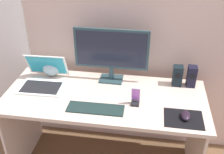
{
  "coord_description": "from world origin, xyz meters",
  "views": [
    {
      "loc": [
        0.3,
        -1.62,
        1.87
      ],
      "look_at": [
        0.06,
        -0.02,
        0.9
      ],
      "focal_mm": 43.97,
      "sensor_mm": 36.0,
      "label": 1
    }
  ],
  "objects_px": {
    "keyboard_external": "(96,109)",
    "monitor": "(111,52)",
    "phone_in_dock": "(135,98)",
    "fishbowl": "(52,67)",
    "speaker_near_monitor": "(177,76)",
    "mouse": "(186,116)",
    "speaker_right": "(192,76)",
    "laptop": "(43,80)"
  },
  "relations": [
    {
      "from": "fishbowl",
      "to": "phone_in_dock",
      "type": "distance_m",
      "value": 0.77
    },
    {
      "from": "speaker_right",
      "to": "laptop",
      "type": "xyz_separation_m",
      "value": [
        -1.12,
        -0.15,
        -0.04
      ]
    },
    {
      "from": "mouse",
      "to": "phone_in_dock",
      "type": "distance_m",
      "value": 0.35
    },
    {
      "from": "speaker_right",
      "to": "mouse",
      "type": "bearing_deg",
      "value": -99.2
    },
    {
      "from": "speaker_near_monitor",
      "to": "phone_in_dock",
      "type": "xyz_separation_m",
      "value": [
        -0.29,
        -0.3,
        -0.03
      ]
    },
    {
      "from": "monitor",
      "to": "phone_in_dock",
      "type": "bearing_deg",
      "value": -54.13
    },
    {
      "from": "keyboard_external",
      "to": "phone_in_dock",
      "type": "distance_m",
      "value": 0.28
    },
    {
      "from": "keyboard_external",
      "to": "speaker_near_monitor",
      "type": "bearing_deg",
      "value": 35.08
    },
    {
      "from": "laptop",
      "to": "mouse",
      "type": "distance_m",
      "value": 1.08
    },
    {
      "from": "keyboard_external",
      "to": "monitor",
      "type": "bearing_deg",
      "value": 82.62
    },
    {
      "from": "speaker_right",
      "to": "laptop",
      "type": "height_order",
      "value": "laptop"
    },
    {
      "from": "monitor",
      "to": "laptop",
      "type": "relative_size",
      "value": 1.71
    },
    {
      "from": "mouse",
      "to": "phone_in_dock",
      "type": "bearing_deg",
      "value": 164.03
    },
    {
      "from": "speaker_right",
      "to": "speaker_near_monitor",
      "type": "relative_size",
      "value": 1.04
    },
    {
      "from": "speaker_near_monitor",
      "to": "keyboard_external",
      "type": "xyz_separation_m",
      "value": [
        -0.56,
        -0.4,
        -0.08
      ]
    },
    {
      "from": "laptop",
      "to": "speaker_right",
      "type": "bearing_deg",
      "value": 7.85
    },
    {
      "from": "mouse",
      "to": "phone_in_dock",
      "type": "relative_size",
      "value": 0.72
    },
    {
      "from": "laptop",
      "to": "mouse",
      "type": "xyz_separation_m",
      "value": [
        1.05,
        -0.25,
        -0.02
      ]
    },
    {
      "from": "monitor",
      "to": "mouse",
      "type": "distance_m",
      "value": 0.71
    },
    {
      "from": "laptop",
      "to": "keyboard_external",
      "type": "bearing_deg",
      "value": -28.2
    },
    {
      "from": "mouse",
      "to": "keyboard_external",
      "type": "bearing_deg",
      "value": -179.26
    },
    {
      "from": "monitor",
      "to": "laptop",
      "type": "distance_m",
      "value": 0.56
    },
    {
      "from": "mouse",
      "to": "speaker_near_monitor",
      "type": "bearing_deg",
      "value": 96.67
    },
    {
      "from": "monitor",
      "to": "phone_in_dock",
      "type": "distance_m",
      "value": 0.42
    },
    {
      "from": "fishbowl",
      "to": "mouse",
      "type": "distance_m",
      "value": 1.12
    },
    {
      "from": "speaker_right",
      "to": "laptop",
      "type": "bearing_deg",
      "value": -172.15
    },
    {
      "from": "laptop",
      "to": "mouse",
      "type": "relative_size",
      "value": 3.31
    },
    {
      "from": "laptop",
      "to": "keyboard_external",
      "type": "relative_size",
      "value": 0.86
    },
    {
      "from": "speaker_near_monitor",
      "to": "laptop",
      "type": "height_order",
      "value": "laptop"
    },
    {
      "from": "monitor",
      "to": "fishbowl",
      "type": "height_order",
      "value": "monitor"
    },
    {
      "from": "speaker_right",
      "to": "keyboard_external",
      "type": "height_order",
      "value": "speaker_right"
    },
    {
      "from": "laptop",
      "to": "monitor",
      "type": "bearing_deg",
      "value": 16.5
    },
    {
      "from": "phone_in_dock",
      "to": "fishbowl",
      "type": "bearing_deg",
      "value": 156.59
    },
    {
      "from": "monitor",
      "to": "speaker_near_monitor",
      "type": "distance_m",
      "value": 0.54
    },
    {
      "from": "monitor",
      "to": "keyboard_external",
      "type": "height_order",
      "value": "monitor"
    },
    {
      "from": "speaker_near_monitor",
      "to": "mouse",
      "type": "xyz_separation_m",
      "value": [
        0.04,
        -0.4,
        -0.06
      ]
    },
    {
      "from": "speaker_right",
      "to": "phone_in_dock",
      "type": "xyz_separation_m",
      "value": [
        -0.4,
        -0.3,
        -0.04
      ]
    },
    {
      "from": "monitor",
      "to": "keyboard_external",
      "type": "bearing_deg",
      "value": -96.72
    },
    {
      "from": "speaker_near_monitor",
      "to": "fishbowl",
      "type": "height_order",
      "value": "speaker_near_monitor"
    },
    {
      "from": "speaker_right",
      "to": "fishbowl",
      "type": "bearing_deg",
      "value": 179.77
    },
    {
      "from": "monitor",
      "to": "speaker_right",
      "type": "distance_m",
      "value": 0.63
    },
    {
      "from": "mouse",
      "to": "speaker_right",
      "type": "bearing_deg",
      "value": 82.0
    }
  ]
}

